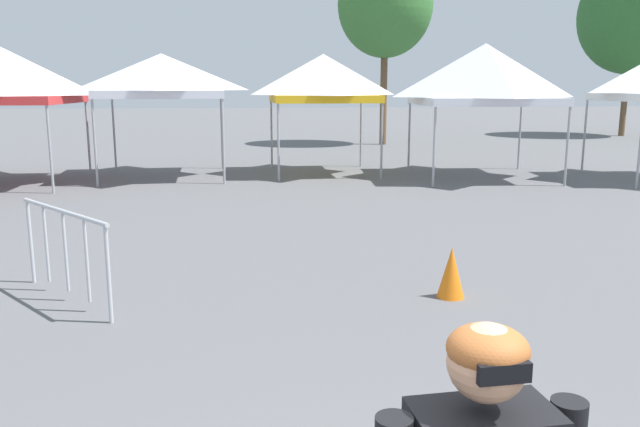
{
  "coord_description": "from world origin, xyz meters",
  "views": [
    {
      "loc": [
        -0.58,
        -1.62,
        2.44
      ],
      "look_at": [
        0.04,
        4.02,
        1.3
      ],
      "focal_mm": 36.01,
      "sensor_mm": 36.0,
      "label": 1
    }
  ],
  "objects_px": {
    "canopy_tent_behind_left": "(162,76)",
    "tree_behind_tents_right": "(385,5)",
    "canopy_tent_center": "(323,78)",
    "tree_behind_tents_left": "(632,16)",
    "traffic_cone_lot_center": "(451,272)",
    "crowd_barrier_near_person": "(64,237)",
    "canopy_tent_far_left": "(484,74)"
  },
  "relations": [
    {
      "from": "traffic_cone_lot_center",
      "to": "crowd_barrier_near_person",
      "type": "bearing_deg",
      "value": 175.4
    },
    {
      "from": "crowd_barrier_near_person",
      "to": "canopy_tent_center",
      "type": "bearing_deg",
      "value": 68.47
    },
    {
      "from": "canopy_tent_center",
      "to": "traffic_cone_lot_center",
      "type": "bearing_deg",
      "value": -88.63
    },
    {
      "from": "canopy_tent_center",
      "to": "traffic_cone_lot_center",
      "type": "xyz_separation_m",
      "value": [
        0.26,
        -10.86,
        -2.32
      ]
    },
    {
      "from": "canopy_tent_center",
      "to": "canopy_tent_far_left",
      "type": "xyz_separation_m",
      "value": [
        4.11,
        -1.24,
        0.09
      ]
    },
    {
      "from": "canopy_tent_behind_left",
      "to": "canopy_tent_far_left",
      "type": "xyz_separation_m",
      "value": [
        8.42,
        -1.01,
        0.04
      ]
    },
    {
      "from": "canopy_tent_behind_left",
      "to": "tree_behind_tents_right",
      "type": "bearing_deg",
      "value": 48.74
    },
    {
      "from": "canopy_tent_behind_left",
      "to": "tree_behind_tents_right",
      "type": "height_order",
      "value": "tree_behind_tents_right"
    },
    {
      "from": "canopy_tent_behind_left",
      "to": "canopy_tent_center",
      "type": "xyz_separation_m",
      "value": [
        4.31,
        0.23,
        -0.06
      ]
    },
    {
      "from": "canopy_tent_behind_left",
      "to": "tree_behind_tents_right",
      "type": "relative_size",
      "value": 0.44
    },
    {
      "from": "canopy_tent_behind_left",
      "to": "tree_behind_tents_right",
      "type": "xyz_separation_m",
      "value": [
        7.81,
        8.91,
        2.93
      ]
    },
    {
      "from": "tree_behind_tents_left",
      "to": "tree_behind_tents_right",
      "type": "xyz_separation_m",
      "value": [
        -12.59,
        -3.28,
        -0.04
      ]
    },
    {
      "from": "canopy_tent_center",
      "to": "crowd_barrier_near_person",
      "type": "height_order",
      "value": "canopy_tent_center"
    },
    {
      "from": "canopy_tent_center",
      "to": "canopy_tent_far_left",
      "type": "relative_size",
      "value": 0.9
    },
    {
      "from": "tree_behind_tents_left",
      "to": "crowd_barrier_near_person",
      "type": "height_order",
      "value": "tree_behind_tents_left"
    },
    {
      "from": "traffic_cone_lot_center",
      "to": "canopy_tent_behind_left",
      "type": "bearing_deg",
      "value": 113.24
    },
    {
      "from": "tree_behind_tents_right",
      "to": "tree_behind_tents_left",
      "type": "bearing_deg",
      "value": 14.59
    },
    {
      "from": "canopy_tent_center",
      "to": "tree_behind_tents_left",
      "type": "xyz_separation_m",
      "value": [
        16.09,
        11.95,
        3.03
      ]
    },
    {
      "from": "canopy_tent_center",
      "to": "crowd_barrier_near_person",
      "type": "xyz_separation_m",
      "value": [
        -4.15,
        -10.51,
        -1.87
      ]
    },
    {
      "from": "canopy_tent_far_left",
      "to": "crowd_barrier_near_person",
      "type": "bearing_deg",
      "value": -131.7
    },
    {
      "from": "canopy_tent_far_left",
      "to": "traffic_cone_lot_center",
      "type": "height_order",
      "value": "canopy_tent_far_left"
    },
    {
      "from": "canopy_tent_behind_left",
      "to": "crowd_barrier_near_person",
      "type": "height_order",
      "value": "canopy_tent_behind_left"
    },
    {
      "from": "canopy_tent_far_left",
      "to": "tree_behind_tents_left",
      "type": "height_order",
      "value": "tree_behind_tents_left"
    },
    {
      "from": "canopy_tent_behind_left",
      "to": "tree_behind_tents_left",
      "type": "height_order",
      "value": "tree_behind_tents_left"
    },
    {
      "from": "canopy_tent_behind_left",
      "to": "tree_behind_tents_left",
      "type": "distance_m",
      "value": 23.94
    },
    {
      "from": "tree_behind_tents_left",
      "to": "traffic_cone_lot_center",
      "type": "xyz_separation_m",
      "value": [
        -15.83,
        -22.81,
        -5.35
      ]
    },
    {
      "from": "canopy_tent_behind_left",
      "to": "canopy_tent_center",
      "type": "relative_size",
      "value": 1.03
    },
    {
      "from": "canopy_tent_far_left",
      "to": "tree_behind_tents_left",
      "type": "bearing_deg",
      "value": 47.75
    },
    {
      "from": "canopy_tent_far_left",
      "to": "tree_behind_tents_right",
      "type": "xyz_separation_m",
      "value": [
        -0.6,
        9.92,
        2.9
      ]
    },
    {
      "from": "crowd_barrier_near_person",
      "to": "traffic_cone_lot_center",
      "type": "relative_size",
      "value": 2.77
    },
    {
      "from": "canopy_tent_far_left",
      "to": "traffic_cone_lot_center",
      "type": "distance_m",
      "value": 10.64
    },
    {
      "from": "canopy_tent_behind_left",
      "to": "crowd_barrier_near_person",
      "type": "bearing_deg",
      "value": -89.11
    }
  ]
}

